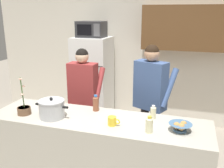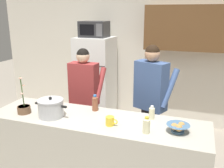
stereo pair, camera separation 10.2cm
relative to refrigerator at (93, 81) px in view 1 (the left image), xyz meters
The scene contains 13 objects.
back_wall_unit 1.28m from the refrigerator, 20.61° to the left, with size 6.00×0.48×2.60m.
kitchen_island 2.04m from the refrigerator, 67.04° to the right, with size 2.45×0.68×0.92m, color #BCB7A8.
refrigerator is the anchor object (origin of this frame).
microwave 0.95m from the refrigerator, 89.93° to the right, with size 0.48×0.37×0.28m.
person_near_pot 1.14m from the refrigerator, 75.15° to the right, with size 0.49×0.41×1.58m.
person_by_sink 1.65m from the refrigerator, 40.45° to the right, with size 0.61×0.56×1.66m.
cooking_pot 1.99m from the refrigerator, 81.54° to the right, with size 0.40×0.29×0.24m.
coffee_mug 2.20m from the refrigerator, 63.06° to the right, with size 0.13×0.09×0.10m.
bread_bowl 2.53m from the refrigerator, 48.43° to the right, with size 0.23×0.23×0.10m.
bottle_near_edge 1.78m from the refrigerator, 67.19° to the right, with size 0.07×0.07×0.20m.
bottle_mid_counter 2.44m from the refrigerator, 55.34° to the right, with size 0.07×0.07×0.17m.
bottle_far_corner 2.15m from the refrigerator, 50.25° to the right, with size 0.06×0.06×0.15m.
potted_orchid 1.99m from the refrigerator, 91.83° to the right, with size 0.15×0.15×0.44m.
Camera 1 is at (0.93, -2.40, 2.05)m, focal length 40.45 mm.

